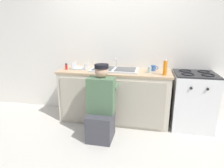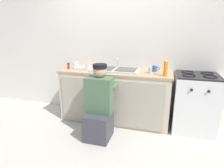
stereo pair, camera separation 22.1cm
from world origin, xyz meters
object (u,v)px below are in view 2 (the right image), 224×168
plumber_person (99,108)px  spice_bottle_red (69,66)px  water_glass (150,70)px  coffee_mug (155,69)px  dish_rack_tray (82,67)px  soap_bottle_orange (165,69)px  sink_double_basin (115,70)px  stove_range (195,103)px

plumber_person → spice_bottle_red: bearing=144.2°
spice_bottle_red → water_glass: spice_bottle_red is taller
spice_bottle_red → coffee_mug: bearing=7.5°
plumber_person → dish_rack_tray: 0.97m
plumber_person → soap_bottle_orange: size_ratio=4.42×
spice_bottle_red → water_glass: 1.42m
water_glass → soap_bottle_orange: size_ratio=0.40×
spice_bottle_red → water_glass: size_ratio=1.05×
coffee_mug → soap_bottle_orange: bearing=-58.2°
plumber_person → soap_bottle_orange: soap_bottle_orange is taller
spice_bottle_red → sink_double_basin: bearing=5.3°
sink_double_basin → plumber_person: (-0.07, -0.63, -0.46)m
spice_bottle_red → plumber_person: bearing=-35.8°
coffee_mug → soap_bottle_orange: (0.17, -0.27, 0.07)m
spice_bottle_red → soap_bottle_orange: bearing=-2.7°
dish_rack_tray → coffee_mug: bearing=4.1°
spice_bottle_red → dish_rack_tray: bearing=26.0°
stove_range → coffee_mug: 0.82m
dish_rack_tray → stove_range: bearing=-0.9°
plumber_person → sink_double_basin: bearing=83.5°
dish_rack_tray → spice_bottle_red: bearing=-154.0°
sink_double_basin → plumber_person: 0.78m
coffee_mug → water_glass: size_ratio=1.26×
spice_bottle_red → soap_bottle_orange: size_ratio=0.42×
dish_rack_tray → plumber_person: bearing=-50.2°
soap_bottle_orange → dish_rack_tray: bearing=172.7°
stove_range → water_glass: bearing=-177.0°
sink_double_basin → dish_rack_tray: bearing=177.4°
sink_double_basin → soap_bottle_orange: soap_bottle_orange is taller
stove_range → dish_rack_tray: size_ratio=3.32×
soap_bottle_orange → plumber_person: bearing=-151.9°
water_glass → dish_rack_tray: (-1.21, 0.07, -0.03)m
coffee_mug → soap_bottle_orange: soap_bottle_orange is taller
spice_bottle_red → soap_bottle_orange: 1.66m
spice_bottle_red → coffee_mug: spice_bottle_red is taller
sink_double_basin → soap_bottle_orange: bearing=-10.9°
sink_double_basin → coffee_mug: 0.66m
dish_rack_tray → water_glass: bearing=-3.2°
plumber_person → soap_bottle_orange: bearing=28.1°
coffee_mug → water_glass: (-0.06, -0.16, 0.00)m
water_glass → plumber_person: bearing=-138.0°
soap_bottle_orange → coffee_mug: bearing=121.8°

